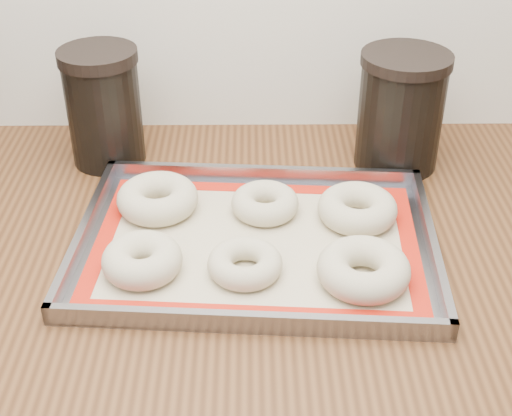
{
  "coord_description": "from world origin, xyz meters",
  "views": [
    {
      "loc": [
        0.16,
        0.9,
        1.46
      ],
      "look_at": [
        0.17,
        1.65,
        0.96
      ],
      "focal_mm": 50.0,
      "sensor_mm": 36.0,
      "label": 1
    }
  ],
  "objects_px": {
    "bagel_front_mid": "(245,263)",
    "bagel_front_left": "(142,260)",
    "bagel_back_left": "(158,198)",
    "canister_right": "(401,110)",
    "bagel_back_mid": "(265,203)",
    "bagel_back_right": "(357,208)",
    "bagel_front_right": "(364,269)",
    "baking_tray": "(256,242)",
    "canister_mid": "(104,107)"
  },
  "relations": [
    {
      "from": "bagel_front_mid",
      "to": "bagel_front_left",
      "type": "bearing_deg",
      "value": 178.44
    },
    {
      "from": "bagel_back_left",
      "to": "canister_right",
      "type": "relative_size",
      "value": 0.63
    },
    {
      "from": "canister_right",
      "to": "bagel_front_mid",
      "type": "bearing_deg",
      "value": -129.85
    },
    {
      "from": "bagel_front_mid",
      "to": "bagel_back_mid",
      "type": "distance_m",
      "value": 0.14
    },
    {
      "from": "bagel_back_mid",
      "to": "bagel_back_right",
      "type": "relative_size",
      "value": 0.86
    },
    {
      "from": "bagel_front_left",
      "to": "canister_right",
      "type": "height_order",
      "value": "canister_right"
    },
    {
      "from": "bagel_front_left",
      "to": "bagel_front_right",
      "type": "height_order",
      "value": "same"
    },
    {
      "from": "bagel_front_left",
      "to": "bagel_back_mid",
      "type": "relative_size",
      "value": 1.06
    },
    {
      "from": "bagel_back_left",
      "to": "canister_right",
      "type": "height_order",
      "value": "canister_right"
    },
    {
      "from": "baking_tray",
      "to": "canister_mid",
      "type": "xyz_separation_m",
      "value": [
        -0.23,
        0.23,
        0.08
      ]
    },
    {
      "from": "baking_tray",
      "to": "bagel_back_left",
      "type": "xyz_separation_m",
      "value": [
        -0.14,
        0.08,
        0.02
      ]
    },
    {
      "from": "canister_mid",
      "to": "bagel_back_mid",
      "type": "bearing_deg",
      "value": -33.96
    },
    {
      "from": "baking_tray",
      "to": "bagel_front_left",
      "type": "distance_m",
      "value": 0.15
    },
    {
      "from": "bagel_back_right",
      "to": "canister_right",
      "type": "relative_size",
      "value": 0.6
    },
    {
      "from": "baking_tray",
      "to": "bagel_back_mid",
      "type": "xyz_separation_m",
      "value": [
        0.01,
        0.07,
        0.01
      ]
    },
    {
      "from": "bagel_front_right",
      "to": "canister_right",
      "type": "xyz_separation_m",
      "value": [
        0.09,
        0.3,
        0.07
      ]
    },
    {
      "from": "bagel_back_mid",
      "to": "canister_right",
      "type": "xyz_separation_m",
      "value": [
        0.21,
        0.15,
        0.07
      ]
    },
    {
      "from": "bagel_front_mid",
      "to": "baking_tray",
      "type": "bearing_deg",
      "value": 77.21
    },
    {
      "from": "bagel_back_left",
      "to": "bagel_back_mid",
      "type": "bearing_deg",
      "value": -3.39
    },
    {
      "from": "bagel_front_left",
      "to": "canister_mid",
      "type": "relative_size",
      "value": 0.55
    },
    {
      "from": "bagel_back_mid",
      "to": "baking_tray",
      "type": "bearing_deg",
      "value": -100.5
    },
    {
      "from": "baking_tray",
      "to": "bagel_front_mid",
      "type": "height_order",
      "value": "bagel_front_mid"
    },
    {
      "from": "baking_tray",
      "to": "bagel_back_left",
      "type": "height_order",
      "value": "bagel_back_left"
    },
    {
      "from": "bagel_front_left",
      "to": "canister_mid",
      "type": "xyz_separation_m",
      "value": [
        -0.09,
        0.29,
        0.07
      ]
    },
    {
      "from": "canister_right",
      "to": "bagel_back_mid",
      "type": "bearing_deg",
      "value": -144.59
    },
    {
      "from": "bagel_front_left",
      "to": "bagel_back_right",
      "type": "bearing_deg",
      "value": 21.85
    },
    {
      "from": "bagel_front_mid",
      "to": "canister_right",
      "type": "bearing_deg",
      "value": 50.15
    },
    {
      "from": "bagel_front_right",
      "to": "bagel_back_mid",
      "type": "distance_m",
      "value": 0.19
    },
    {
      "from": "bagel_back_mid",
      "to": "bagel_front_left",
      "type": "bearing_deg",
      "value": -139.76
    },
    {
      "from": "bagel_front_right",
      "to": "canister_right",
      "type": "height_order",
      "value": "canister_right"
    },
    {
      "from": "baking_tray",
      "to": "canister_right",
      "type": "xyz_separation_m",
      "value": [
        0.22,
        0.22,
        0.08
      ]
    },
    {
      "from": "bagel_back_left",
      "to": "bagel_back_mid",
      "type": "distance_m",
      "value": 0.15
    },
    {
      "from": "baking_tray",
      "to": "canister_mid",
      "type": "relative_size",
      "value": 2.68
    },
    {
      "from": "bagel_back_mid",
      "to": "canister_mid",
      "type": "relative_size",
      "value": 0.52
    },
    {
      "from": "canister_mid",
      "to": "bagel_front_left",
      "type": "bearing_deg",
      "value": -73.2
    },
    {
      "from": "bagel_front_left",
      "to": "bagel_back_left",
      "type": "distance_m",
      "value": 0.14
    },
    {
      "from": "baking_tray",
      "to": "canister_mid",
      "type": "distance_m",
      "value": 0.34
    },
    {
      "from": "bagel_front_left",
      "to": "bagel_back_left",
      "type": "height_order",
      "value": "same"
    },
    {
      "from": "bagel_front_mid",
      "to": "bagel_back_mid",
      "type": "bearing_deg",
      "value": 78.43
    },
    {
      "from": "canister_mid",
      "to": "canister_right",
      "type": "bearing_deg",
      "value": -2.05
    },
    {
      "from": "bagel_front_left",
      "to": "bagel_front_right",
      "type": "relative_size",
      "value": 0.88
    },
    {
      "from": "bagel_back_right",
      "to": "canister_right",
      "type": "height_order",
      "value": "canister_right"
    },
    {
      "from": "bagel_back_left",
      "to": "bagel_back_right",
      "type": "height_order",
      "value": "bagel_back_left"
    },
    {
      "from": "baking_tray",
      "to": "bagel_front_mid",
      "type": "bearing_deg",
      "value": -102.79
    },
    {
      "from": "bagel_front_mid",
      "to": "bagel_back_left",
      "type": "relative_size",
      "value": 0.82
    },
    {
      "from": "baking_tray",
      "to": "canister_right",
      "type": "bearing_deg",
      "value": 44.77
    },
    {
      "from": "baking_tray",
      "to": "bagel_front_right",
      "type": "height_order",
      "value": "bagel_front_right"
    },
    {
      "from": "bagel_front_mid",
      "to": "canister_right",
      "type": "height_order",
      "value": "canister_right"
    },
    {
      "from": "bagel_front_right",
      "to": "canister_right",
      "type": "relative_size",
      "value": 0.63
    },
    {
      "from": "bagel_back_right",
      "to": "canister_right",
      "type": "xyz_separation_m",
      "value": [
        0.08,
        0.16,
        0.07
      ]
    }
  ]
}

